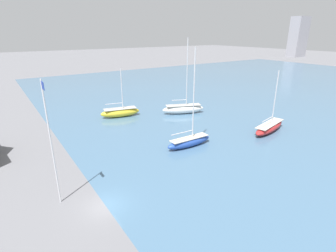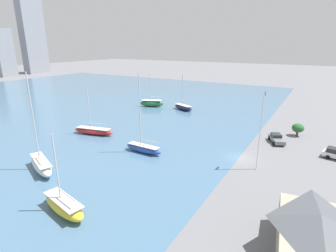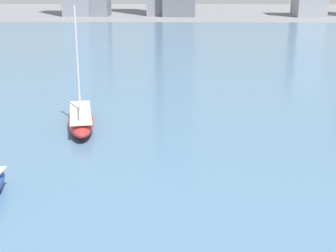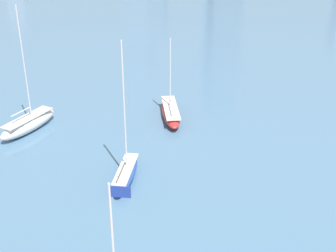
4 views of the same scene
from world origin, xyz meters
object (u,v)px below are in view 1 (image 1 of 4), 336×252
flag_pole (51,141)px  sailboat_white (183,109)px  sailboat_yellow (120,112)px  sailboat_blue (189,141)px  sailboat_red (269,127)px

flag_pole → sailboat_white: sailboat_white is taller
sailboat_yellow → sailboat_white: bearing=77.3°
sailboat_blue → sailboat_red: size_ratio=1.39×
sailboat_white → sailboat_yellow: sailboat_white is taller
flag_pole → sailboat_yellow: (-23.36, 17.21, -5.89)m
sailboat_blue → sailboat_red: sailboat_blue is taller
flag_pole → sailboat_red: 35.92m
sailboat_red → sailboat_white: bearing=-173.2°
sailboat_white → sailboat_red: size_ratio=1.47×
sailboat_white → sailboat_yellow: 13.30m
sailboat_blue → sailboat_red: bearing=81.0°
sailboat_white → sailboat_blue: 17.22m
sailboat_white → sailboat_blue: size_ratio=1.06×
sailboat_blue → sailboat_yellow: 19.89m
flag_pole → sailboat_white: size_ratio=0.82×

